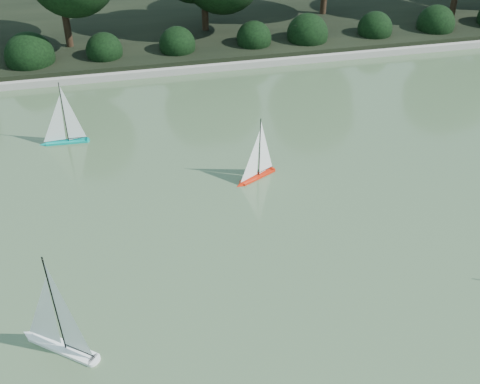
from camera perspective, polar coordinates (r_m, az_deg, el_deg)
The scene contains 7 objects.
ground at distance 9.17m, azimuth 3.50°, elevation -10.39°, with size 80.00×80.00×0.00m, color #344D2E.
pond_coping at distance 16.62m, azimuth -5.21°, elevation 11.54°, with size 40.00×0.35×0.18m, color gray.
far_bank at distance 20.33m, azimuth -6.99°, elevation 15.85°, with size 40.00×8.00×0.30m, color black.
shrub_hedge at distance 17.32m, azimuth -5.74°, elevation 13.74°, with size 29.10×1.10×1.10m.
sailboat_white_a at distance 8.72m, azimuth -17.21°, elevation -12.56°, with size 1.13×0.95×1.79m.
sailboat_orange at distance 11.74m, azimuth 1.40°, elevation 2.17°, with size 0.94×0.59×1.37m.
sailboat_teal at distance 13.52m, azimuth -16.59°, elevation 5.34°, with size 1.08×0.22×1.48m.
Camera 1 is at (-2.01, -6.24, 6.40)m, focal length 45.00 mm.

